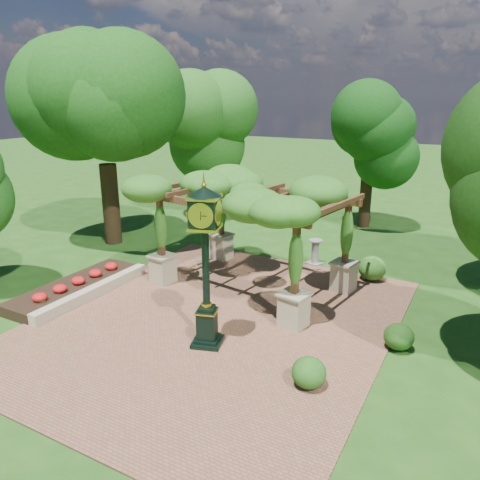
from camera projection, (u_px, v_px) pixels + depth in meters
The scene contains 13 objects.
ground at pixel (199, 335), 13.50m from camera, with size 120.00×120.00×0.00m, color #1E4714.
brick_plaza at pixel (217, 321), 14.33m from camera, with size 10.00×12.00×0.04m, color brown.
border_wall at pixel (94, 292), 15.96m from camera, with size 0.35×5.00×0.40m, color #C6B793.
flower_bed at pixel (75, 287), 16.38m from camera, with size 1.50×5.00×0.36m, color red.
pedestal_clock at pixel (205, 253), 12.17m from camera, with size 1.11×1.11×4.51m.
pergola at pixel (252, 196), 15.88m from camera, with size 7.01×5.00×4.06m.
sundial at pixel (315, 254), 18.96m from camera, with size 0.72×0.72×1.06m.
shrub_front at pixel (309, 373), 10.97m from camera, with size 0.82×0.82×0.74m, color #225418.
shrub_mid at pixel (399, 337), 12.61m from camera, with size 0.81×0.81×0.72m, color #204814.
shrub_back at pixel (372, 268), 17.30m from camera, with size 1.00×1.00×0.90m, color #30671D.
tree_west_near at pixel (102, 98), 20.02m from camera, with size 5.06×5.06×9.48m.
tree_west_far at pixel (213, 131), 24.94m from camera, with size 4.02×4.02×6.96m.
tree_north at pixel (370, 136), 23.26m from camera, with size 3.58×3.58×6.78m.
Camera 1 is at (6.82, -10.02, 6.66)m, focal length 35.00 mm.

